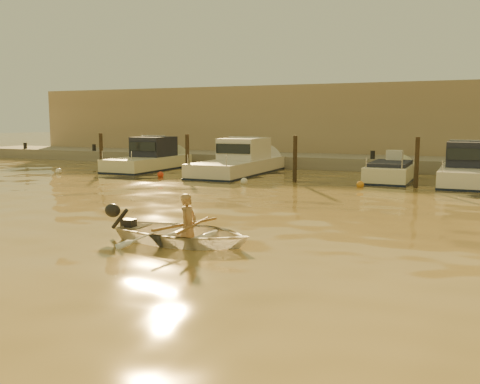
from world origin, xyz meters
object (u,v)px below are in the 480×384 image
at_px(moored_boat_1, 148,158).
at_px(moored_boat_4, 466,169).
at_px(dinghy, 184,234).
at_px(moored_boat_2, 238,161).
at_px(moored_boat_3, 391,176).
at_px(person, 188,225).
at_px(waterfront_building, 362,124).

relative_size(moored_boat_1, moored_boat_4, 1.05).
xyz_separation_m(dinghy, moored_boat_4, (5.36, 14.17, 0.43)).
relative_size(moored_boat_2, moored_boat_4, 1.29).
bearing_deg(moored_boat_3, person, -98.97).
bearing_deg(moored_boat_3, moored_boat_1, 180.00).
distance_m(moored_boat_3, waterfront_building, 11.76).
height_order(moored_boat_3, waterfront_building, waterfront_building).
bearing_deg(dinghy, moored_boat_2, 20.48).
bearing_deg(moored_boat_2, person, -70.07).
bearing_deg(moored_boat_1, moored_boat_3, 0.00).
xyz_separation_m(moored_boat_2, waterfront_building, (3.85, 11.00, 1.77)).
height_order(person, moored_boat_4, moored_boat_4).
xyz_separation_m(dinghy, moored_boat_1, (-10.34, 14.17, 0.43)).
height_order(person, moored_boat_3, person).
bearing_deg(person, moored_boat_2, 20.84).
height_order(person, moored_boat_2, moored_boat_2).
relative_size(moored_boat_3, waterfront_building, 0.11).
height_order(dinghy, moored_boat_1, moored_boat_1).
bearing_deg(moored_boat_1, moored_boat_4, 0.00).
relative_size(moored_boat_2, moored_boat_3, 1.51).
height_order(moored_boat_2, waterfront_building, waterfront_building).
bearing_deg(moored_boat_2, moored_boat_1, 180.00).
bearing_deg(moored_boat_3, moored_boat_4, 0.00).
relative_size(person, moored_boat_1, 0.21).
bearing_deg(person, dinghy, 90.00).
bearing_deg(person, moored_boat_3, -8.06).
bearing_deg(moored_boat_4, moored_boat_3, 180.00).
bearing_deg(dinghy, waterfront_building, 3.62).
relative_size(dinghy, moored_boat_3, 0.59).
xyz_separation_m(dinghy, moored_boat_3, (2.34, 14.17, 0.03)).
xyz_separation_m(dinghy, waterfront_building, (-1.19, 25.17, 2.20)).
height_order(moored_boat_2, moored_boat_3, moored_boat_2).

